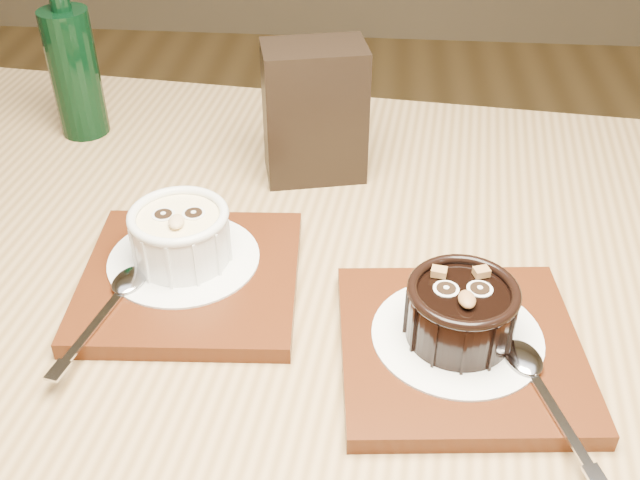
# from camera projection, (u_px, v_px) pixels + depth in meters

# --- Properties ---
(table) EXTENTS (1.27, 0.91, 0.75)m
(table) POSITION_uv_depth(u_px,v_px,m) (319.00, 386.00, 0.67)
(table) COLOR olive
(table) RESTS_ON ground
(tray_left) EXTENTS (0.19, 0.19, 0.01)m
(tray_left) POSITION_uv_depth(u_px,v_px,m) (191.00, 279.00, 0.64)
(tray_left) COLOR #4D200C
(tray_left) RESTS_ON table
(doily_left) EXTENTS (0.13, 0.13, 0.00)m
(doily_left) POSITION_uv_depth(u_px,v_px,m) (184.00, 259.00, 0.64)
(doily_left) COLOR white
(doily_left) RESTS_ON tray_left
(ramekin_white) EXTENTS (0.08, 0.08, 0.05)m
(ramekin_white) POSITION_uv_depth(u_px,v_px,m) (180.00, 233.00, 0.63)
(ramekin_white) COLOR white
(ramekin_white) RESTS_ON doily_left
(spoon_left) EXTENTS (0.05, 0.14, 0.01)m
(spoon_left) POSITION_uv_depth(u_px,v_px,m) (108.00, 307.00, 0.59)
(spoon_left) COLOR #B5B6BE
(spoon_left) RESTS_ON tray_left
(tray_right) EXTENTS (0.20, 0.20, 0.01)m
(tray_right) POSITION_uv_depth(u_px,v_px,m) (460.00, 349.00, 0.57)
(tray_right) COLOR #4D200C
(tray_right) RESTS_ON table
(doily_right) EXTENTS (0.13, 0.13, 0.00)m
(doily_right) POSITION_uv_depth(u_px,v_px,m) (457.00, 336.00, 0.57)
(doily_right) COLOR white
(doily_right) RESTS_ON tray_right
(ramekin_dark) EXTENTS (0.08, 0.08, 0.05)m
(ramekin_dark) POSITION_uv_depth(u_px,v_px,m) (461.00, 309.00, 0.55)
(ramekin_dark) COLOR black
(ramekin_dark) RESTS_ON doily_right
(spoon_right) EXTENTS (0.07, 0.14, 0.01)m
(spoon_right) POSITION_uv_depth(u_px,v_px,m) (545.00, 393.00, 0.52)
(spoon_right) COLOR #B5B6BE
(spoon_right) RESTS_ON tray_right
(condiment_stand) EXTENTS (0.11, 0.08, 0.14)m
(condiment_stand) POSITION_uv_depth(u_px,v_px,m) (315.00, 113.00, 0.75)
(condiment_stand) COLOR black
(condiment_stand) RESTS_ON table
(green_bottle) EXTENTS (0.05, 0.05, 0.20)m
(green_bottle) POSITION_uv_depth(u_px,v_px,m) (74.00, 68.00, 0.82)
(green_bottle) COLOR black
(green_bottle) RESTS_ON table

